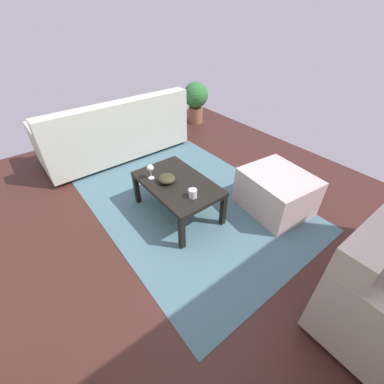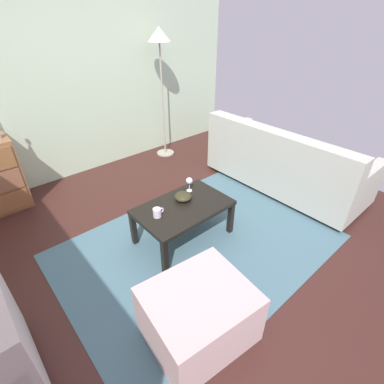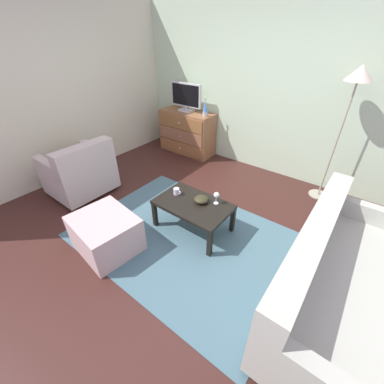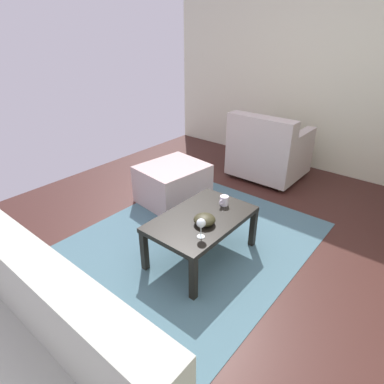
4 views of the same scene
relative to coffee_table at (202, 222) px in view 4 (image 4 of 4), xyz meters
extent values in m
cube|color=#3B1E19|center=(-0.17, 0.00, -0.38)|extent=(5.40, 4.80, 0.05)
cube|color=beige|center=(-2.63, 0.00, 0.99)|extent=(0.12, 4.80, 2.69)
cube|color=#456572|center=(0.03, -0.20, -0.35)|extent=(2.60, 1.90, 0.01)
cube|color=black|center=(-0.43, 0.26, -0.17)|extent=(0.05, 0.05, 0.36)
cube|color=black|center=(0.43, 0.26, -0.17)|extent=(0.05, 0.05, 0.36)
cube|color=black|center=(-0.43, -0.26, -0.17)|extent=(0.05, 0.05, 0.36)
cube|color=black|center=(0.43, -0.26, -0.17)|extent=(0.05, 0.05, 0.36)
cube|color=black|center=(0.00, 0.00, 0.03)|extent=(0.91, 0.58, 0.04)
cylinder|color=silver|center=(0.22, 0.16, 0.05)|extent=(0.06, 0.06, 0.00)
cylinder|color=silver|center=(0.22, 0.16, 0.10)|extent=(0.01, 0.01, 0.09)
sphere|color=silver|center=(0.22, 0.16, 0.17)|extent=(0.07, 0.07, 0.07)
cylinder|color=silver|center=(-0.29, 0.02, 0.09)|extent=(0.08, 0.08, 0.08)
torus|color=silver|center=(-0.24, 0.02, 0.10)|extent=(0.05, 0.01, 0.05)
ellipsoid|color=#2F2C19|center=(0.06, 0.08, 0.09)|extent=(0.18, 0.18, 0.08)
cube|color=#B4B7AA|center=(1.36, -0.06, 0.27)|extent=(0.20, 2.02, 0.43)
cylinder|color=#332319|center=(-2.24, -0.03, -0.33)|extent=(0.05, 0.05, 0.05)
cylinder|color=#332319|center=(-2.24, -0.72, -0.33)|extent=(0.05, 0.05, 0.05)
cylinder|color=#332319|center=(-1.60, -0.03, -0.33)|extent=(0.05, 0.05, 0.05)
cylinder|color=#332319|center=(-1.60, -0.72, -0.33)|extent=(0.05, 0.05, 0.05)
cube|color=#B9A9A5|center=(-1.92, -0.37, -0.10)|extent=(0.80, 0.86, 0.41)
cube|color=#B9A9A5|center=(-1.62, -0.37, 0.30)|extent=(0.20, 0.86, 0.40)
cube|color=#B9A9A5|center=(-1.92, -0.01, 0.21)|extent=(0.76, 0.12, 0.20)
cube|color=#B9A9A5|center=(-1.92, -0.74, 0.21)|extent=(0.76, 0.12, 0.20)
cylinder|color=#A58354|center=(-2.17, -0.38, 0.19)|extent=(0.16, 0.40, 0.16)
cube|color=#C3A2A1|center=(-0.59, -0.88, -0.14)|extent=(0.77, 0.68, 0.43)
camera|label=1|loc=(-1.74, 1.17, 1.52)|focal=23.78mm
camera|label=2|loc=(-1.42, -1.76, 1.64)|focal=26.58mm
camera|label=3|loc=(1.44, -1.90, 1.80)|focal=22.66mm
camera|label=4|loc=(1.80, 1.38, 1.47)|focal=30.18mm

